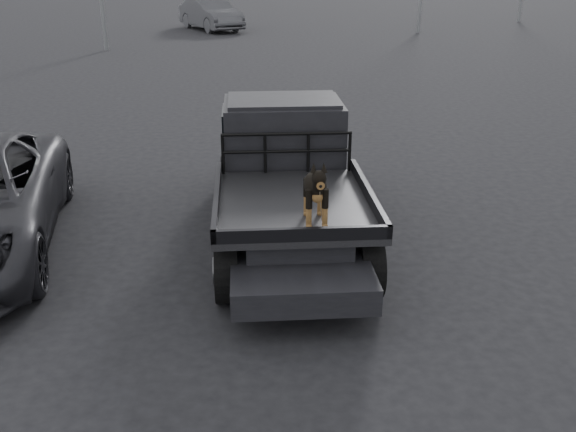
{
  "coord_description": "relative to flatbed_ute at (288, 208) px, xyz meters",
  "views": [
    {
      "loc": [
        -0.66,
        -7.01,
        3.77
      ],
      "look_at": [
        -0.2,
        -0.7,
        1.16
      ],
      "focal_mm": 40.0,
      "sensor_mm": 36.0,
      "label": 1
    }
  ],
  "objects": [
    {
      "name": "dog",
      "position": [
        0.2,
        -1.58,
        0.83
      ],
      "size": [
        0.32,
        0.6,
        0.74
      ],
      "primitive_type": null,
      "color": "black",
      "rests_on": "flatbed_ute"
    },
    {
      "name": "distant_car_a",
      "position": [
        -2.07,
        26.53,
        0.33
      ],
      "size": [
        3.63,
        5.06,
        1.59
      ],
      "primitive_type": "imported",
      "rotation": [
        0.0,
        0.0,
        0.46
      ],
      "color": "#434448",
      "rests_on": "ground"
    },
    {
      "name": "ground",
      "position": [
        0.06,
        -1.3,
        -0.46
      ],
      "size": [
        120.0,
        120.0,
        0.0
      ],
      "primitive_type": "plane",
      "color": "black",
      "rests_on": "ground"
    },
    {
      "name": "headache_rack",
      "position": [
        0.0,
        0.2,
        0.74
      ],
      "size": [
        1.8,
        0.08,
        0.55
      ],
      "primitive_type": null,
      "color": "black",
      "rests_on": "flatbed_ute"
    },
    {
      "name": "flatbed_ute",
      "position": [
        0.0,
        0.0,
        0.0
      ],
      "size": [
        2.0,
        5.4,
        0.92
      ],
      "primitive_type": null,
      "color": "black",
      "rests_on": "ground"
    },
    {
      "name": "ute_cab",
      "position": [
        0.0,
        0.95,
        0.9
      ],
      "size": [
        1.72,
        1.3,
        0.88
      ],
      "primitive_type": null,
      "color": "black",
      "rests_on": "flatbed_ute"
    }
  ]
}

